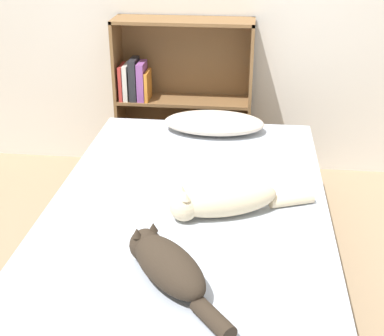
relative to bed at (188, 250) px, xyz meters
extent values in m
plane|color=#997F60|center=(0.00, 0.00, -0.24)|extent=(8.00, 8.00, 0.00)
cube|color=brown|center=(0.00, 0.00, -0.11)|extent=(1.25, 2.06, 0.25)
cube|color=#B2BCCC|center=(0.00, 0.00, 0.13)|extent=(1.21, 2.00, 0.23)
ellipsoid|color=beige|center=(0.05, 0.85, 0.30)|extent=(0.57, 0.31, 0.11)
ellipsoid|color=beige|center=(0.17, -0.06, 0.31)|extent=(0.46, 0.30, 0.14)
sphere|color=beige|center=(0.00, -0.13, 0.31)|extent=(0.12, 0.12, 0.12)
cone|color=beige|center=(0.01, -0.16, 0.37)|extent=(0.04, 0.04, 0.03)
cone|color=beige|center=(-0.01, -0.10, 0.37)|extent=(0.04, 0.04, 0.03)
cylinder|color=beige|center=(0.45, 0.04, 0.27)|extent=(0.20, 0.12, 0.06)
ellipsoid|color=#33281E|center=(0.00, -0.54, 0.31)|extent=(0.37, 0.40, 0.14)
sphere|color=#33281E|center=(-0.10, -0.42, 0.31)|extent=(0.12, 0.12, 0.12)
cone|color=#33281E|center=(-0.13, -0.44, 0.37)|extent=(0.04, 0.04, 0.03)
cone|color=#33281E|center=(-0.08, -0.40, 0.37)|extent=(0.04, 0.04, 0.03)
cylinder|color=#33281E|center=(0.17, -0.74, 0.27)|extent=(0.16, 0.17, 0.06)
cube|color=brown|center=(-0.61, 1.28, 0.28)|extent=(0.02, 0.26, 1.03)
cube|color=brown|center=(0.25, 1.28, 0.28)|extent=(0.02, 0.26, 1.03)
cube|color=brown|center=(-0.18, 1.28, -0.23)|extent=(0.87, 0.26, 0.02)
cube|color=brown|center=(-0.18, 1.28, 0.79)|extent=(0.87, 0.26, 0.02)
cube|color=brown|center=(-0.18, 1.28, 0.28)|extent=(0.83, 0.26, 0.02)
cube|color=brown|center=(-0.18, 1.40, 0.28)|extent=(0.87, 0.02, 1.03)
cube|color=#B7332D|center=(-0.57, 1.24, 0.40)|extent=(0.02, 0.16, 0.22)
cube|color=beige|center=(-0.54, 1.24, 0.40)|extent=(0.03, 0.16, 0.23)
cube|color=#232328|center=(-0.49, 1.24, 0.42)|extent=(0.04, 0.16, 0.26)
cube|color=#8C4C99|center=(-0.44, 1.24, 0.41)|extent=(0.04, 0.16, 0.24)
cube|color=orange|center=(-0.41, 1.24, 0.38)|extent=(0.02, 0.16, 0.19)
camera|label=1|loc=(0.25, -2.01, 1.41)|focal=50.00mm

